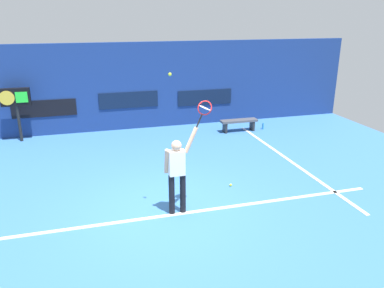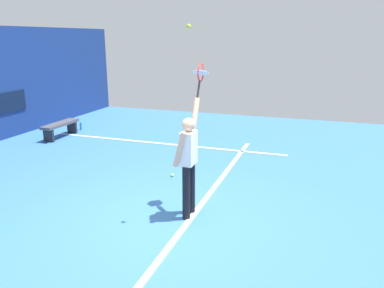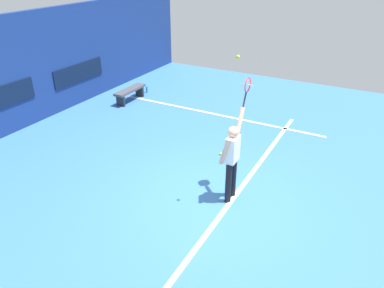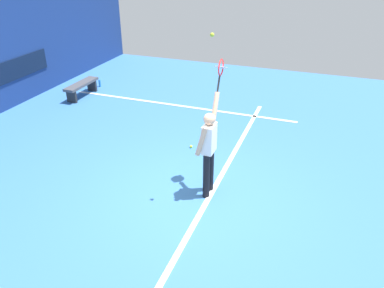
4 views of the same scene
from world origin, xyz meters
name	(u,v)px [view 2 (image 2 of 4)]	position (x,y,z in m)	size (l,w,h in m)	color
ground_plane	(171,219)	(0.00, 0.00, 0.00)	(18.00, 18.00, 0.00)	#3870B2
court_baseline	(189,221)	(0.00, -0.31, 0.01)	(10.00, 0.10, 0.01)	white
court_sideline	(162,144)	(4.21, 2.00, 0.01)	(0.10, 7.00, 0.01)	white
tennis_player	(189,159)	(0.22, -0.24, 1.01)	(0.72, 0.31, 1.96)	black
tennis_racket	(200,75)	(0.81, -0.24, 2.32)	(0.41, 0.27, 0.62)	black
tennis_ball	(189,26)	(0.09, -0.29, 3.07)	(0.07, 0.07, 0.07)	#CCE033
court_bench	(60,126)	(3.90, 5.16, 0.34)	(1.40, 0.36, 0.45)	#4C4C51
water_bottle	(81,126)	(4.90, 5.16, 0.12)	(0.07, 0.07, 0.24)	#338CD8
spare_ball	(172,175)	(1.85, 0.72, 0.03)	(0.07, 0.07, 0.07)	#CCE033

